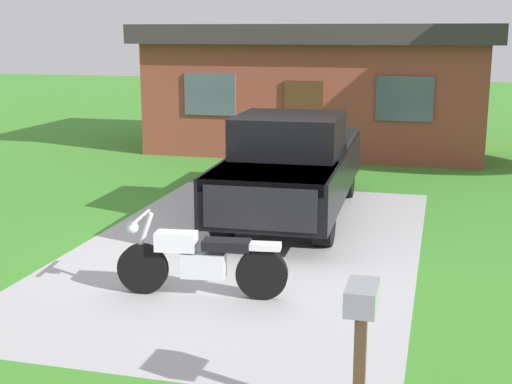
{
  "coord_description": "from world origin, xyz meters",
  "views": [
    {
      "loc": [
        2.84,
        -10.33,
        3.33
      ],
      "look_at": [
        0.12,
        0.01,
        0.9
      ],
      "focal_mm": 49.9,
      "sensor_mm": 36.0,
      "label": 1
    }
  ],
  "objects_px": {
    "motorcycle": "(200,261)",
    "neighbor_house": "(321,86)",
    "mailbox": "(361,316)",
    "pickup_truck": "(293,164)"
  },
  "relations": [
    {
      "from": "motorcycle",
      "to": "neighbor_house",
      "type": "distance_m",
      "value": 12.35
    },
    {
      "from": "motorcycle",
      "to": "mailbox",
      "type": "bearing_deg",
      "value": -47.37
    },
    {
      "from": "mailbox",
      "to": "motorcycle",
      "type": "bearing_deg",
      "value": 132.63
    },
    {
      "from": "motorcycle",
      "to": "pickup_truck",
      "type": "relative_size",
      "value": 0.39
    },
    {
      "from": "pickup_truck",
      "to": "motorcycle",
      "type": "bearing_deg",
      "value": -93.62
    },
    {
      "from": "motorcycle",
      "to": "neighbor_house",
      "type": "relative_size",
      "value": 0.23
    },
    {
      "from": "pickup_truck",
      "to": "neighbor_house",
      "type": "xyz_separation_m",
      "value": [
        -0.84,
        7.85,
        0.84
      ]
    },
    {
      "from": "pickup_truck",
      "to": "mailbox",
      "type": "xyz_separation_m",
      "value": [
        2.04,
        -6.93,
        0.03
      ]
    },
    {
      "from": "pickup_truck",
      "to": "neighbor_house",
      "type": "height_order",
      "value": "neighbor_house"
    },
    {
      "from": "motorcycle",
      "to": "mailbox",
      "type": "xyz_separation_m",
      "value": [
        2.31,
        -2.51,
        0.51
      ]
    }
  ]
}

